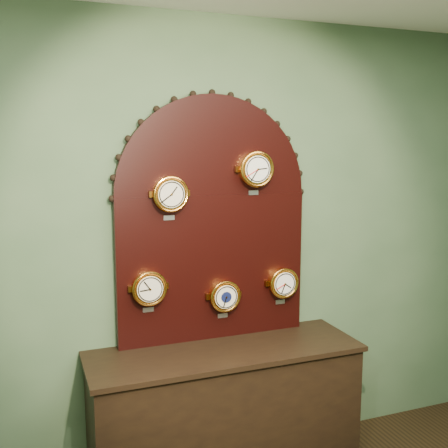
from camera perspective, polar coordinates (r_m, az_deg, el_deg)
name	(u,v)px	position (r m, az deg, el deg)	size (l,w,h in m)	color
wall_back	(210,247)	(3.35, -1.51, -2.43)	(4.00, 4.00, 0.00)	#476444
shop_counter	(225,416)	(3.46, 0.12, -19.76)	(1.60, 0.50, 0.80)	black
display_board	(212,212)	(3.27, -1.24, 1.30)	(1.26, 0.06, 1.53)	black
roman_clock	(170,194)	(3.11, -5.75, 3.20)	(0.21, 0.08, 0.26)	orange
arabic_clock	(256,169)	(3.28, 3.39, 5.85)	(0.22, 0.08, 0.27)	orange
hygrometer	(149,288)	(3.18, -7.98, -6.75)	(0.21, 0.08, 0.26)	orange
barometer	(224,296)	(3.34, 0.04, -7.65)	(0.20, 0.08, 0.25)	orange
tide_clock	(283,283)	(3.48, 6.26, -6.22)	(0.20, 0.08, 0.25)	orange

